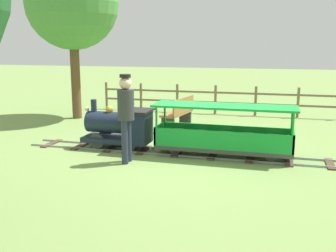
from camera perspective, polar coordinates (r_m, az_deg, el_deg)
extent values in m
plane|color=#75934C|center=(7.92, 0.60, -3.94)|extent=(60.00, 60.00, 0.00)
cube|color=gray|center=(7.68, 1.00, -4.28)|extent=(0.03, 6.40, 0.04)
cube|color=gray|center=(8.09, 1.79, -3.45)|extent=(0.03, 6.40, 0.04)
cube|color=#4C3828|center=(7.73, 22.40, -5.11)|extent=(0.68, 0.14, 0.03)
cube|color=#4C3828|center=(7.67, 17.11, -4.86)|extent=(0.68, 0.14, 0.03)
cube|color=#4C3828|center=(7.68, 11.79, -4.57)|extent=(0.68, 0.14, 0.03)
cube|color=#4C3828|center=(7.75, 6.52, -4.24)|extent=(0.68, 0.14, 0.03)
cube|color=#4C3828|center=(7.88, 1.40, -3.89)|extent=(0.68, 0.14, 0.03)
cube|color=#4C3828|center=(8.08, -3.50, -3.52)|extent=(0.68, 0.14, 0.03)
cube|color=#4C3828|center=(8.33, -8.14, -3.15)|extent=(0.68, 0.14, 0.03)
cube|color=#4C3828|center=(8.64, -12.47, -2.79)|extent=(0.68, 0.14, 0.03)
cube|color=#4C3828|center=(8.99, -16.49, -2.43)|extent=(0.68, 0.14, 0.03)
cube|color=#192338|center=(8.24, -7.40, -1.90)|extent=(0.56, 1.40, 0.10)
cylinder|color=#192338|center=(8.24, -8.74, 0.56)|extent=(0.44, 0.85, 0.44)
cylinder|color=#B7932D|center=(8.42, -11.38, 0.70)|extent=(0.37, 0.02, 0.37)
cylinder|color=#192338|center=(8.31, -10.69, 2.97)|extent=(0.12, 0.12, 0.24)
sphere|color=#B7932D|center=(8.18, -8.48, 2.40)|extent=(0.16, 0.16, 0.16)
cube|color=#192338|center=(8.00, -4.32, 0.14)|extent=(0.56, 0.45, 0.55)
cube|color=black|center=(7.94, -4.35, 2.22)|extent=(0.64, 0.53, 0.04)
sphere|color=#F2EAB2|center=(8.39, -11.63, 2.45)|extent=(0.10, 0.10, 0.10)
cylinder|color=#2D2D2D|center=(8.19, -10.25, -2.15)|extent=(0.05, 0.32, 0.32)
cylinder|color=#2D2D2D|center=(8.57, -8.98, -1.48)|extent=(0.05, 0.32, 0.32)
cylinder|color=#2D2D2D|center=(7.91, -5.67, -2.50)|extent=(0.05, 0.32, 0.32)
cylinder|color=#2D2D2D|center=(8.31, -4.58, -1.79)|extent=(0.05, 0.32, 0.32)
cube|color=#3F3F3F|center=(7.68, 7.95, -3.15)|extent=(0.64, 2.60, 0.08)
cube|color=green|center=(7.34, 7.68, -2.10)|extent=(0.04, 2.60, 0.35)
cube|color=green|center=(7.92, 8.28, -1.11)|extent=(0.04, 2.60, 0.35)
cube|color=green|center=(7.89, -1.26, -1.03)|extent=(0.64, 0.04, 0.35)
cube|color=green|center=(7.58, 17.63, -2.12)|extent=(0.64, 0.04, 0.35)
cylinder|color=green|center=(7.57, -1.68, -0.03)|extent=(0.04, 0.04, 0.75)
cylinder|color=green|center=(8.11, -0.47, 0.77)|extent=(0.04, 0.04, 0.75)
cylinder|color=green|center=(7.25, 17.56, -1.10)|extent=(0.04, 0.04, 0.75)
cylinder|color=green|center=(7.81, 17.44, -0.19)|extent=(0.04, 0.04, 0.75)
cube|color=green|center=(7.51, 8.12, 2.83)|extent=(0.74, 2.70, 0.04)
cube|color=brown|center=(7.58, 14.89, -2.38)|extent=(0.48, 0.20, 0.24)
cube|color=brown|center=(7.60, 11.42, -2.19)|extent=(0.48, 0.20, 0.24)
cube|color=brown|center=(7.64, 7.98, -1.99)|extent=(0.48, 0.20, 0.24)
cube|color=brown|center=(7.71, 4.59, -1.79)|extent=(0.48, 0.20, 0.24)
cube|color=brown|center=(7.81, 1.27, -1.58)|extent=(0.48, 0.20, 0.24)
cylinder|color=#262626|center=(7.64, 0.93, -3.26)|extent=(0.04, 0.24, 0.24)
cylinder|color=#262626|center=(8.06, 1.72, -2.49)|extent=(0.04, 0.24, 0.24)
cylinder|color=#262626|center=(7.41, 14.71, -4.12)|extent=(0.04, 0.24, 0.24)
cylinder|color=#262626|center=(7.84, 14.77, -3.28)|extent=(0.04, 0.24, 0.24)
cylinder|color=#282D47|center=(7.16, -6.27, -2.38)|extent=(0.12, 0.12, 0.80)
cylinder|color=#282D47|center=(7.32, -5.75, -2.05)|extent=(0.12, 0.12, 0.80)
cylinder|color=#333338|center=(7.11, -6.13, 3.08)|extent=(0.30, 0.30, 0.55)
sphere|color=beige|center=(7.06, -6.19, 6.17)|extent=(0.22, 0.22, 0.22)
cylinder|color=black|center=(7.05, -6.22, 7.22)|extent=(0.20, 0.20, 0.06)
cube|color=olive|center=(10.09, 1.32, 1.90)|extent=(1.35, 0.59, 0.06)
cube|color=olive|center=(9.99, 2.27, 2.96)|extent=(1.29, 0.24, 0.40)
cube|color=#333333|center=(9.62, -0.02, 0.15)|extent=(0.13, 0.33, 0.42)
cube|color=#333333|center=(10.65, 2.51, 1.26)|extent=(0.13, 0.33, 0.42)
cylinder|color=brown|center=(11.87, -13.21, 6.79)|extent=(0.27, 0.27, 2.37)
sphere|color=#4C8E42|center=(11.89, -13.70, 16.92)|extent=(2.61, 2.61, 2.61)
cylinder|color=#756047|center=(12.32, 18.29, 3.23)|extent=(0.08, 0.08, 0.90)
cylinder|color=#756047|center=(12.32, 12.56, 3.54)|extent=(0.08, 0.08, 0.90)
cylinder|color=#756047|center=(12.45, 6.87, 3.81)|extent=(0.08, 0.08, 0.90)
cylinder|color=#756047|center=(12.69, 1.35, 4.04)|extent=(0.08, 0.08, 0.90)
cylinder|color=#756047|center=(13.04, -3.93, 4.22)|extent=(0.08, 0.08, 0.90)
cylinder|color=#756047|center=(13.50, -8.88, 4.36)|extent=(0.08, 0.08, 0.90)
cube|color=#756047|center=(12.42, 6.90, 4.84)|extent=(0.04, 7.40, 0.06)
cube|color=#756047|center=(12.46, 6.86, 3.40)|extent=(0.04, 7.40, 0.06)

